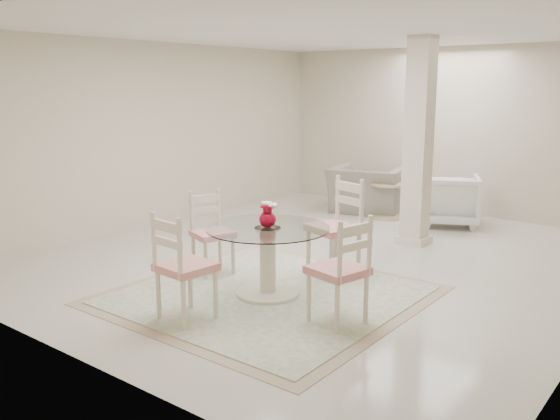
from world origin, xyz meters
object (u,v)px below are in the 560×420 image
Objects in this scene: red_vase at (268,215)px; armchair_white at (450,200)px; dining_table at (268,261)px; dining_chair_south at (179,260)px; column at (418,143)px; dining_chair_north at (339,220)px; dining_chair_west at (210,226)px; recliner_taupe at (367,189)px; dining_chair_east at (344,263)px; side_table at (387,202)px.

red_vase is 0.30× the size of armchair_white.
dining_chair_south reaches higher than dining_table.
dining_chair_north is (-0.07, -1.78, -0.72)m from column.
dining_chair_north is (0.20, 1.00, -0.20)m from red_vase.
dining_chair_north is 1.41× the size of armchair_white.
dining_chair_west is 4.09m from armchair_white.
armchair_white reaches higher than recliner_taupe.
dining_chair_south is at bearing -96.83° from column.
column is 2.47× the size of dining_chair_east.
dining_chair_north is at bearing 78.70° from red_vase.
column reaches higher than dining_chair_south.
dining_chair_north reaches higher than red_vase.
dining_table is 4.74× the size of red_vase.
dining_chair_north is 3.50m from recliner_taupe.
dining_chair_south is (-0.18, -1.00, 0.22)m from dining_table.
dining_chair_north is at bearing -35.14° from dining_chair_west.
side_table is (-0.57, 4.96, -0.32)m from dining_chair_south.
dining_chair_east reaches higher than recliner_taupe.
dining_chair_east is 1.07× the size of dining_chair_west.
dining_chair_south is (0.81, -1.21, 0.05)m from dining_chair_west.
side_table is at bearing -144.36° from dining_chair_east.
column is 2.85m from red_vase.
column reaches higher than armchair_white.
dining_chair_east is at bearing -11.12° from red_vase.
dining_chair_east is (0.73, -2.99, -0.77)m from column.
side_table is at bearing 131.37° from column.
red_vase is at bearing -79.17° from side_table.
dining_chair_east is at bearing -80.32° from dining_chair_west.
column is 3.17m from dining_chair_east.
column is 2.30× the size of recliner_taupe.
column reaches higher than dining_table.
dining_table is (-0.27, -2.79, -0.99)m from column.
recliner_taupe is at bearing -140.11° from dining_chair_east.
dining_chair_west reaches higher than recliner_taupe.
dining_chair_west reaches higher than armchair_white.
dining_chair_west is at bearing -129.16° from dining_chair_north.
recliner_taupe is (-1.52, 1.39, -0.97)m from column.
side_table is (0.24, 3.75, -0.28)m from dining_chair_west.
armchair_white is 0.99m from side_table.
red_vase is (0.00, 0.00, 0.47)m from dining_table.
dining_chair_south is at bearing 60.57° from armchair_white.
red_vase is at bearing -95.37° from dining_chair_south.
armchair_white is (-0.05, 1.32, -0.96)m from column.
dining_chair_east is 0.93× the size of recliner_taupe.
dining_chair_south is at bearing -100.40° from red_vase.
dining_table is at bearing -84.41° from dining_chair_north.
red_vase is 0.24× the size of dining_chair_east.
dining_chair_east is (1.00, -0.19, 0.22)m from dining_table.
dining_chair_north is 1.09× the size of dining_chair_south.
red_vase is 0.25× the size of dining_chair_west.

